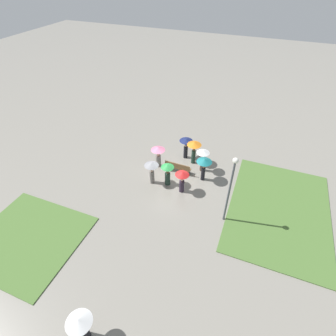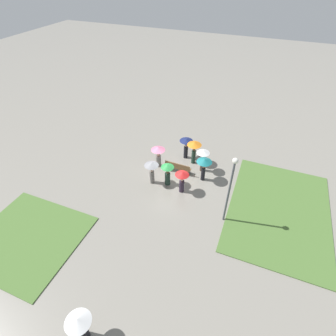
# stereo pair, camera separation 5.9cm
# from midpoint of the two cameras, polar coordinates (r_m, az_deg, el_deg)

# --- Properties ---
(ground_plane) EXTENTS (90.00, 90.00, 0.00)m
(ground_plane) POSITION_cam_midpoint_polar(r_m,az_deg,el_deg) (19.52, 0.76, -2.15)
(ground_plane) COLOR gray
(lawn_patch_near) EXTENTS (6.18, 9.05, 0.06)m
(lawn_patch_near) POSITION_cam_midpoint_polar(r_m,az_deg,el_deg) (18.70, 22.92, -8.40)
(lawn_patch_near) COLOR #4C7033
(lawn_patch_near) RESTS_ON ground_plane
(lawn_patch_far) EXTENTS (6.13, 5.65, 0.06)m
(lawn_patch_far) POSITION_cam_midpoint_polar(r_m,az_deg,el_deg) (17.92, -28.39, -13.37)
(lawn_patch_far) COLOR #4C7033
(lawn_patch_far) RESTS_ON ground_plane
(park_bench) EXTENTS (2.00, 0.48, 0.90)m
(park_bench) POSITION_cam_midpoint_polar(r_m,az_deg,el_deg) (19.72, 2.05, 0.17)
(park_bench) COLOR brown
(park_bench) RESTS_ON ground_plane
(lamp_post) EXTENTS (0.32, 0.32, 4.84)m
(lamp_post) POSITION_cam_midpoint_polar(r_m,az_deg,el_deg) (14.97, 13.40, -3.28)
(lamp_post) COLOR #474C51
(lamp_post) RESTS_ON ground_plane
(crowd_person_orange) EXTENTS (1.10, 1.10, 1.93)m
(crowd_person_orange) POSITION_cam_midpoint_polar(r_m,az_deg,el_deg) (20.16, 5.60, 4.39)
(crowd_person_orange) COLOR #1E3328
(crowd_person_orange) RESTS_ON ground_plane
(crowd_person_navy) EXTENTS (1.05, 1.05, 1.79)m
(crowd_person_navy) POSITION_cam_midpoint_polar(r_m,az_deg,el_deg) (20.77, 3.86, 5.15)
(crowd_person_navy) COLOR black
(crowd_person_navy) RESTS_ON ground_plane
(crowd_person_white) EXTENTS (0.96, 0.96, 1.87)m
(crowd_person_white) POSITION_cam_midpoint_polar(r_m,az_deg,el_deg) (19.50, 7.51, 2.66)
(crowd_person_white) COLOR #47382D
(crowd_person_white) RESTS_ON ground_plane
(crowd_person_red) EXTENTS (0.96, 0.96, 1.72)m
(crowd_person_red) POSITION_cam_midpoint_polar(r_m,az_deg,el_deg) (17.72, 2.97, -2.30)
(crowd_person_red) COLOR #2D2333
(crowd_person_red) RESTS_ON ground_plane
(crowd_person_grey) EXTENTS (1.02, 1.02, 1.82)m
(crowd_person_grey) POSITION_cam_midpoint_polar(r_m,az_deg,el_deg) (18.33, -3.68, -0.11)
(crowd_person_grey) COLOR slate
(crowd_person_grey) RESTS_ON ground_plane
(crowd_person_pink) EXTENTS (1.07, 1.07, 1.79)m
(crowd_person_pink) POSITION_cam_midpoint_polar(r_m,az_deg,el_deg) (19.85, -2.24, 3.35)
(crowd_person_pink) COLOR slate
(crowd_person_pink) RESTS_ON ground_plane
(crowd_person_green) EXTENTS (0.92, 0.92, 1.80)m
(crowd_person_green) POSITION_cam_midpoint_polar(r_m,az_deg,el_deg) (18.24, -0.19, -0.72)
(crowd_person_green) COLOR #1E3328
(crowd_person_green) RESTS_ON ground_plane
(crowd_person_teal) EXTENTS (1.10, 1.10, 1.90)m
(crowd_person_teal) POSITION_cam_midpoint_polar(r_m,az_deg,el_deg) (18.61, 7.78, 0.97)
(crowd_person_teal) COLOR black
(crowd_person_teal) RESTS_ON ground_plane
(lone_walker_far_path) EXTENTS (1.10, 1.10, 1.82)m
(lone_walker_far_path) POSITION_cam_midpoint_polar(r_m,az_deg,el_deg) (12.93, -18.65, -29.64)
(lone_walker_far_path) COLOR black
(lone_walker_far_path) RESTS_ON ground_plane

